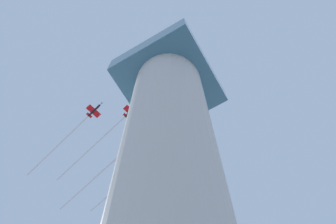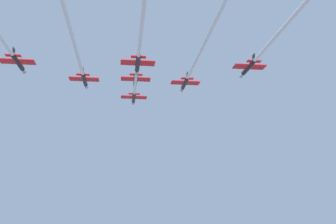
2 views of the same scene
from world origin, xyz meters
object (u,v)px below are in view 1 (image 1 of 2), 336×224
jet_starboard_inner (104,136)px  jet_center_rear (71,133)px  control_tower (169,172)px  jet_port_inner (140,169)px  jet_lead (139,138)px  jet_port_outer (148,129)px  jet_port_trail (104,170)px  jet_starboard_outer (140,199)px

jet_starboard_inner → jet_center_rear: (-10.42, 14.77, -0.01)m
control_tower → jet_port_inner: (81.64, 65.82, 173.93)m
control_tower → jet_lead: bearing=40.6°
jet_port_outer → jet_lead: bearing=-90.0°
jet_starboard_inner → jet_port_inner: bearing=-178.1°
jet_starboard_inner → jet_port_trail: bearing=-132.6°
control_tower → jet_port_inner: bearing=38.9°
jet_starboard_inner → jet_port_trail: size_ratio=1.05×
jet_starboard_inner → jet_starboard_outer: bearing=-160.8°
jet_center_rear → jet_port_inner: bearing=165.1°
jet_starboard_outer → jet_port_trail: jet_starboard_outer is taller
jet_port_trail → jet_lead: bearing=90.0°
jet_starboard_outer → jet_center_rear: jet_center_rear is taller
jet_port_outer → jet_starboard_outer: jet_port_outer is taller
jet_port_outer → jet_port_trail: bearing=-90.0°
jet_port_inner → jet_port_outer: (-18.21, -16.63, 0.10)m
jet_center_rear → jet_port_trail: 27.55m
jet_lead → jet_center_rear: jet_center_rear is taller
jet_port_trail → jet_starboard_inner: bearing=47.4°
jet_starboard_inner → jet_port_trail: jet_starboard_inner is taller
jet_lead → jet_starboard_inner: 18.69m
jet_port_inner → jet_starboard_inner: (-26.76, 5.68, 0.09)m
control_tower → jet_lead: jet_lead is taller
jet_starboard_inner → jet_center_rear: 18.08m
jet_starboard_outer → jet_port_outer: bearing=51.1°
control_tower → jet_starboard_outer: 212.52m
jet_starboard_outer → jet_center_rear: (-53.66, 10.81, 1.25)m
jet_lead → jet_starboard_outer: jet_lead is taller
jet_starboard_inner → jet_starboard_outer: size_ratio=0.98×
jet_starboard_inner → jet_port_outer: 23.89m
jet_port_inner → jet_starboard_outer: size_ratio=1.01×
control_tower → jet_port_trail: jet_port_trail is taller
jet_starboard_inner → jet_port_trail: 20.25m
jet_port_outer → jet_starboard_outer: size_ratio=0.17×
control_tower → jet_port_outer: bearing=37.8°
jet_lead → jet_port_outer: 6.88m
jet_starboard_outer → jet_port_trail: (-26.39, 7.18, -0.14)m
jet_port_inner → jet_port_trail: (-9.92, 16.82, -1.31)m
jet_port_outer → jet_center_rear: 41.65m
jet_port_inner → jet_starboard_outer: 19.13m
jet_port_inner → jet_port_trail: size_ratio=1.09×
jet_lead → jet_port_inner: bearing=-135.0°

